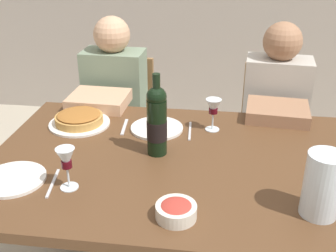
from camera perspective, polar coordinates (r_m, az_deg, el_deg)
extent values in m
cube|color=brown|center=(1.64, 1.34, -5.28)|extent=(1.50, 1.00, 0.04)
cylinder|color=brown|center=(2.34, -14.16, -6.70)|extent=(0.07, 0.07, 0.72)
cylinder|color=brown|center=(2.25, 19.91, -8.97)|extent=(0.07, 0.07, 0.72)
cylinder|color=black|center=(1.63, -1.54, -0.18)|extent=(0.08, 0.08, 0.23)
sphere|color=black|center=(1.58, -1.59, 4.05)|extent=(0.08, 0.08, 0.08)
cylinder|color=black|center=(1.56, -1.62, 5.79)|extent=(0.03, 0.03, 0.08)
cylinder|color=black|center=(1.63, -1.53, -0.54)|extent=(0.08, 0.08, 0.08)
cylinder|color=silver|center=(1.37, 20.52, -7.62)|extent=(0.12, 0.12, 0.22)
cylinder|color=silver|center=(1.40, 20.27, -8.96)|extent=(0.11, 0.11, 0.13)
cylinder|color=white|center=(1.96, -12.08, 0.34)|extent=(0.28, 0.28, 0.01)
cylinder|color=#C18E47|center=(1.95, -12.14, 0.94)|extent=(0.22, 0.22, 0.03)
ellipsoid|color=#9E6028|center=(1.94, -12.20, 1.57)|extent=(0.20, 0.20, 0.02)
cylinder|color=silver|center=(1.32, 1.13, -11.69)|extent=(0.13, 0.13, 0.05)
ellipsoid|color=#B2382D|center=(1.31, 1.14, -11.14)|extent=(0.11, 0.11, 0.03)
cylinder|color=silver|center=(1.51, -13.41, -8.18)|extent=(0.06, 0.06, 0.00)
cylinder|color=silver|center=(1.49, -13.57, -6.90)|extent=(0.01, 0.01, 0.08)
cone|color=silver|center=(1.45, -13.88, -4.37)|extent=(0.07, 0.07, 0.08)
cylinder|color=#470A14|center=(1.46, -13.79, -5.09)|extent=(0.04, 0.04, 0.03)
cylinder|color=silver|center=(1.88, 6.11, -0.45)|extent=(0.06, 0.06, 0.00)
cylinder|color=silver|center=(1.86, 6.16, 0.64)|extent=(0.01, 0.01, 0.07)
cone|color=silver|center=(1.83, 6.27, 2.67)|extent=(0.07, 0.07, 0.07)
cylinder|color=#470A14|center=(1.84, 6.24, 2.12)|extent=(0.04, 0.04, 0.02)
cylinder|color=white|center=(1.60, -20.57, -6.86)|extent=(0.24, 0.24, 0.01)
cylinder|color=white|center=(1.87, -1.55, -0.29)|extent=(0.24, 0.24, 0.01)
cube|color=silver|center=(1.54, -15.58, -7.57)|extent=(0.04, 0.18, 0.00)
cube|color=silver|center=(1.85, 3.04, -0.66)|extent=(0.02, 0.18, 0.00)
cube|color=silver|center=(1.90, -6.02, -0.12)|extent=(0.03, 0.16, 0.00)
cube|color=olive|center=(2.55, -6.73, -0.64)|extent=(0.41, 0.41, 0.02)
cube|color=olive|center=(2.63, -5.87, 5.24)|extent=(0.36, 0.04, 0.40)
cylinder|color=olive|center=(2.58, -11.16, -6.70)|extent=(0.04, 0.04, 0.45)
cylinder|color=olive|center=(2.49, -3.72, -7.52)|extent=(0.04, 0.04, 0.45)
cylinder|color=olive|center=(2.85, -8.86, -3.11)|extent=(0.04, 0.04, 0.45)
cylinder|color=olive|center=(2.77, -2.14, -3.72)|extent=(0.04, 0.04, 0.45)
cube|color=gray|center=(2.41, -7.28, 4.49)|extent=(0.35, 0.21, 0.50)
sphere|color=tan|center=(2.31, -7.75, 12.36)|extent=(0.20, 0.20, 0.20)
cube|color=#33333D|center=(2.35, -8.23, -2.88)|extent=(0.32, 0.39, 0.14)
cube|color=#33333D|center=(2.37, -8.90, -10.32)|extent=(0.28, 0.13, 0.40)
cube|color=tan|center=(2.14, -9.48, 3.53)|extent=(0.30, 0.25, 0.06)
cube|color=olive|center=(2.47, 13.79, -2.15)|extent=(0.43, 0.43, 0.02)
cube|color=olive|center=(2.56, 14.30, 3.92)|extent=(0.36, 0.06, 0.40)
cylinder|color=olive|center=(2.44, 9.19, -8.48)|extent=(0.04, 0.04, 0.45)
cylinder|color=olive|center=(2.46, 17.20, -9.19)|extent=(0.04, 0.04, 0.45)
cylinder|color=olive|center=(2.73, 9.73, -4.53)|extent=(0.04, 0.04, 0.45)
cylinder|color=olive|center=(2.75, 16.84, -5.19)|extent=(0.04, 0.04, 0.45)
cube|color=#B7B2A8|center=(2.33, 14.54, 3.06)|extent=(0.36, 0.23, 0.50)
sphere|color=#9E7051|center=(2.22, 15.51, 11.15)|extent=(0.20, 0.20, 0.20)
cube|color=#33333D|center=(2.27, 13.89, -4.60)|extent=(0.34, 0.40, 0.14)
cube|color=#33333D|center=(2.29, 13.16, -12.31)|extent=(0.28, 0.14, 0.40)
cube|color=#9E7051|center=(2.04, 14.82, 1.92)|extent=(0.31, 0.26, 0.06)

